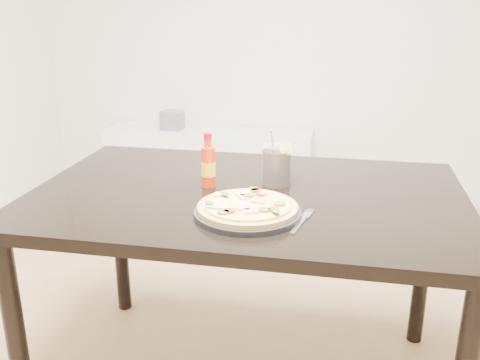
% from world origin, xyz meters
% --- Properties ---
extents(dining_table, '(1.40, 0.90, 0.75)m').
position_xyz_m(dining_table, '(-0.20, 0.24, 0.67)').
color(dining_table, black).
rests_on(dining_table, ground).
extents(plate, '(0.31, 0.31, 0.02)m').
position_xyz_m(plate, '(-0.16, 0.04, 0.76)').
color(plate, black).
rests_on(plate, dining_table).
extents(pizza, '(0.29, 0.29, 0.03)m').
position_xyz_m(pizza, '(-0.16, 0.05, 0.78)').
color(pizza, tan).
rests_on(pizza, plate).
extents(hot_sauce_bottle, '(0.05, 0.05, 0.18)m').
position_xyz_m(hot_sauce_bottle, '(-0.34, 0.27, 0.82)').
color(hot_sauce_bottle, red).
rests_on(hot_sauce_bottle, dining_table).
extents(cola_cup, '(0.11, 0.10, 0.19)m').
position_xyz_m(cola_cup, '(-0.12, 0.34, 0.81)').
color(cola_cup, black).
rests_on(cola_cup, dining_table).
extents(fork, '(0.06, 0.19, 0.00)m').
position_xyz_m(fork, '(-0.00, 0.03, 0.75)').
color(fork, silver).
rests_on(fork, dining_table).
extents(media_console, '(1.40, 0.34, 0.50)m').
position_xyz_m(media_console, '(-0.80, 2.07, 0.25)').
color(media_console, white).
rests_on(media_console, ground).
extents(cd_stack, '(0.14, 0.12, 0.13)m').
position_xyz_m(cd_stack, '(-1.05, 2.05, 0.56)').
color(cd_stack, slate).
rests_on(cd_stack, media_console).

